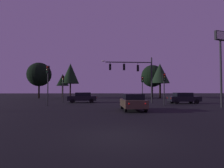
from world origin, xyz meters
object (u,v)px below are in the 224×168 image
(traffic_light_corner_right, at_px, (63,84))
(store_sign_illuminated, at_px, (221,52))
(tree_right_cluster, at_px, (39,74))
(traffic_signal_mast_arm, at_px, (135,71))
(tree_behind_sign, at_px, (70,74))
(traffic_light_median, at_px, (48,78))
(tree_lot_edge, at_px, (152,76))
(traffic_light_corner_left, at_px, (142,84))
(tree_left_far, at_px, (160,73))
(tree_center_horizon, at_px, (63,80))
(car_nearside_lane, at_px, (133,102))
(car_crossing_left, at_px, (82,97))
(traffic_light_far_side, at_px, (164,83))
(car_crossing_right, at_px, (184,98))

(traffic_light_corner_right, height_order, store_sign_illuminated, store_sign_illuminated)
(tree_right_cluster, bearing_deg, traffic_signal_mast_arm, -41.64)
(store_sign_illuminated, relative_size, tree_behind_sign, 1.08)
(traffic_light_median, bearing_deg, tree_lot_edge, 52.92)
(tree_right_cluster, bearing_deg, traffic_light_median, -68.93)
(traffic_signal_mast_arm, height_order, tree_right_cluster, tree_right_cluster)
(traffic_light_corner_left, relative_size, traffic_light_median, 0.87)
(traffic_light_corner_right, bearing_deg, tree_left_far, 34.36)
(tree_behind_sign, height_order, tree_right_cluster, tree_right_cluster)
(tree_left_far, bearing_deg, tree_center_horizon, 164.40)
(traffic_light_median, height_order, tree_center_horizon, tree_center_horizon)
(car_nearside_lane, relative_size, tree_right_cluster, 0.50)
(traffic_light_median, height_order, car_crossing_left, traffic_light_median)
(car_crossing_left, relative_size, store_sign_illuminated, 0.53)
(traffic_light_far_side, height_order, car_crossing_right, traffic_light_far_side)
(car_nearside_lane, bearing_deg, traffic_light_corner_left, 73.53)
(traffic_signal_mast_arm, relative_size, tree_right_cluster, 0.89)
(traffic_signal_mast_arm, xyz_separation_m, car_crossing_right, (6.46, -1.60, -3.83))
(traffic_light_median, distance_m, tree_center_horizon, 27.64)
(traffic_light_corner_right, xyz_separation_m, tree_right_cluster, (-8.79, 15.12, 2.73))
(tree_behind_sign, bearing_deg, traffic_light_median, -88.53)
(traffic_light_median, xyz_separation_m, traffic_light_far_side, (13.81, 0.19, -0.53))
(car_crossing_left, bearing_deg, car_nearside_lane, -62.30)
(traffic_signal_mast_arm, relative_size, tree_center_horizon, 1.20)
(traffic_light_corner_left, xyz_separation_m, car_crossing_right, (4.68, -4.81, -2.10))
(traffic_light_median, xyz_separation_m, tree_center_horizon, (-4.14, 27.30, 1.28))
(traffic_light_corner_right, height_order, tree_center_horizon, tree_center_horizon)
(traffic_light_corner_left, bearing_deg, traffic_light_median, -148.38)
(traffic_light_corner_left, xyz_separation_m, traffic_light_far_side, (0.92, -7.75, -0.12))
(car_crossing_right, bearing_deg, traffic_light_far_side, -142.05)
(tree_center_horizon, xyz_separation_m, tree_lot_edge, (23.83, -1.24, 1.07))
(tree_behind_sign, bearing_deg, tree_lot_edge, 22.77)
(traffic_signal_mast_arm, distance_m, traffic_light_median, 12.14)
(traffic_light_corner_left, bearing_deg, tree_left_far, 60.76)
(traffic_light_corner_left, relative_size, tree_lot_edge, 0.47)
(car_nearside_lane, bearing_deg, tree_left_far, 66.90)
(tree_left_far, bearing_deg, tree_lot_edge, 92.83)
(store_sign_illuminated, bearing_deg, traffic_light_median, 171.55)
(traffic_light_corner_left, relative_size, store_sign_illuminated, 0.50)
(car_crossing_right, distance_m, tree_left_far, 18.31)
(store_sign_illuminated, distance_m, tree_behind_sign, 28.16)
(tree_left_far, bearing_deg, car_crossing_right, -97.81)
(tree_left_far, relative_size, tree_lot_edge, 0.96)
(tree_lot_edge, bearing_deg, traffic_light_far_side, -102.81)
(tree_right_cluster, bearing_deg, store_sign_illuminated, -42.30)
(car_crossing_left, bearing_deg, tree_behind_sign, 108.13)
(traffic_signal_mast_arm, bearing_deg, tree_center_horizon, 124.03)
(car_nearside_lane, relative_size, tree_lot_edge, 0.49)
(traffic_light_far_side, bearing_deg, traffic_light_corner_right, 153.10)
(tree_center_horizon, bearing_deg, tree_lot_edge, -2.97)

